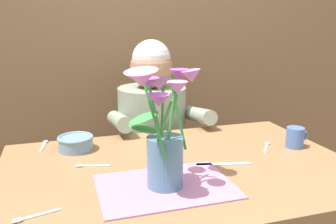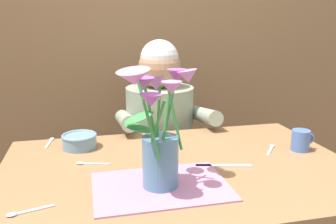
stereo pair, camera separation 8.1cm
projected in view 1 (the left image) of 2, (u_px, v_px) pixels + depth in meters
wood_panel_backdrop at (122, 16)px, 2.06m from camera, size 4.00×0.10×2.50m
dining_table at (180, 192)px, 1.24m from camera, size 1.20×0.80×0.74m
seated_person at (153, 151)px, 1.85m from camera, size 0.45×0.47×1.14m
striped_placemat at (165, 186)px, 1.06m from camera, size 0.40×0.28×0.00m
flower_vase at (164, 132)px, 1.01m from camera, size 0.27×0.24×0.37m
ceramic_bowl at (76, 142)px, 1.36m from camera, size 0.14×0.14×0.06m
dinner_knife at (224, 164)px, 1.22m from camera, size 0.19×0.06×0.00m
tea_cup at (295, 137)px, 1.39m from camera, size 0.09×0.07×0.08m
spoon_0 at (29, 217)px, 0.89m from camera, size 0.12×0.05×0.01m
spoon_1 at (44, 144)px, 1.42m from camera, size 0.03×0.12×0.01m
spoon_2 at (87, 166)px, 1.21m from camera, size 0.12×0.05×0.01m
spoon_3 at (267, 146)px, 1.40m from camera, size 0.08×0.10×0.01m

